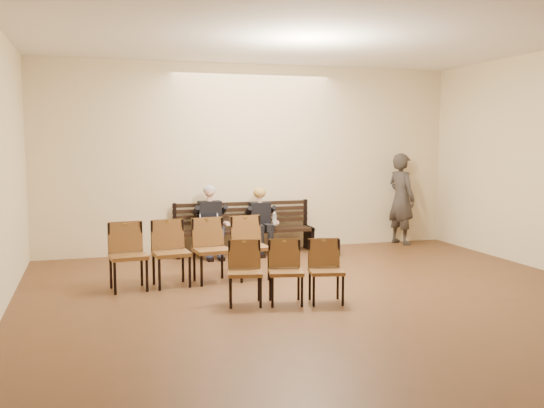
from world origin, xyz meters
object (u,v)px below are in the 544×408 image
(seated_man, at_px, (211,222))
(bag, at_px, (329,247))
(passerby, at_px, (401,192))
(chair_row_front, at_px, (192,252))
(bench, at_px, (245,241))
(seated_woman, at_px, (261,225))
(chair_row_back, at_px, (286,272))
(water_bottle, at_px, (274,225))
(laptop, at_px, (211,226))

(seated_man, bearing_deg, bag, -12.94)
(passerby, xyz_separation_m, chair_row_front, (-4.60, -2.24, -0.58))
(bag, xyz_separation_m, passerby, (1.84, 0.70, 0.91))
(passerby, bearing_deg, seated_man, 77.18)
(bench, distance_m, seated_woman, 0.44)
(chair_row_back, bearing_deg, bag, 70.58)
(seated_man, distance_m, chair_row_front, 2.13)
(bag, distance_m, passerby, 2.17)
(seated_woman, height_order, passerby, passerby)
(bench, height_order, bag, bench)
(chair_row_front, bearing_deg, bench, 52.30)
(water_bottle, xyz_separation_m, passerby, (2.82, 0.52, 0.48))
(seated_woman, height_order, chair_row_back, seated_woman)
(laptop, height_order, chair_row_front, chair_row_front)
(bag, relative_size, chair_row_back, 0.27)
(bench, xyz_separation_m, seated_man, (-0.66, -0.12, 0.39))
(bench, bearing_deg, chair_row_front, -121.84)
(chair_row_front, bearing_deg, seated_woman, 45.57)
(laptop, xyz_separation_m, water_bottle, (1.14, -0.12, 0.00))
(laptop, xyz_separation_m, bag, (2.12, -0.30, -0.42))
(laptop, relative_size, water_bottle, 1.37)
(passerby, bearing_deg, seated_woman, 78.19)
(bag, bearing_deg, seated_man, 167.06)
(water_bottle, relative_size, chair_row_front, 0.10)
(water_bottle, xyz_separation_m, chair_row_front, (-1.77, -1.72, -0.09))
(laptop, bearing_deg, bag, -13.51)
(water_bottle, distance_m, chair_row_back, 3.22)
(seated_man, bearing_deg, laptop, -103.04)
(bench, relative_size, seated_woman, 2.41)
(seated_woman, xyz_separation_m, water_bottle, (0.16, -0.30, 0.03))
(water_bottle, xyz_separation_m, chair_row_back, (-0.80, -3.12, -0.16))
(laptop, height_order, water_bottle, water_bottle)
(laptop, height_order, bag, laptop)
(bench, height_order, passerby, passerby)
(seated_man, distance_m, chair_row_back, 3.44)
(seated_woman, bearing_deg, chair_row_back, -100.54)
(chair_row_back, bearing_deg, chair_row_front, 136.73)
(bench, relative_size, water_bottle, 10.86)
(bench, xyz_separation_m, bag, (1.42, -0.60, -0.08))
(seated_man, distance_m, water_bottle, 1.14)
(seated_woman, bearing_deg, laptop, -169.82)
(passerby, bearing_deg, chair_row_front, 99.96)
(passerby, bearing_deg, bag, 94.71)
(water_bottle, relative_size, bag, 0.61)
(laptop, distance_m, water_bottle, 1.15)
(bench, relative_size, seated_man, 2.11)
(seated_woman, bearing_deg, seated_man, 180.00)
(chair_row_front, bearing_deg, water_bottle, 38.26)
(bag, height_order, chair_row_back, chair_row_back)
(chair_row_back, bearing_deg, water_bottle, 87.37)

